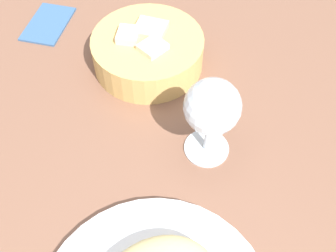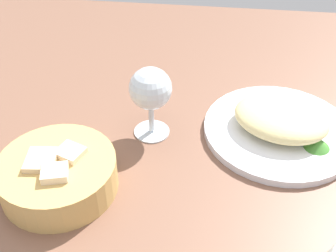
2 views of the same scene
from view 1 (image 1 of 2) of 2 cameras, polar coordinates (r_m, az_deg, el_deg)
The scene contains 4 objects.
ground_plane at distance 58.36cm, azimuth -7.89°, elevation -5.70°, with size 140.00×140.00×2.00cm, color brown.
bread_basket at distance 67.41cm, azimuth -2.94°, elevation 10.80°, with size 18.59×18.59×6.84cm.
wine_glass_near at distance 51.01cm, azimuth 6.37°, elevation 2.37°, with size 7.55×7.55×13.60cm.
folded_napkin at distance 80.04cm, azimuth -16.96°, elevation 14.06°, with size 11.00×7.00×0.80cm, color #375D8B.
Camera 1 is at (-23.62, -19.11, 48.83)cm, focal length 42.21 mm.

